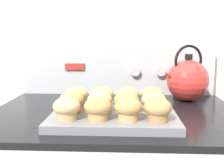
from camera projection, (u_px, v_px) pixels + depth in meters
The scene contains 16 objects.
wall_back at pixel (118, 31), 1.19m from camera, with size 8.00×0.05×2.40m.
control_panel at pixel (118, 70), 1.17m from camera, with size 0.78×0.07×0.20m.
muffin_pan at pixel (114, 116), 0.81m from camera, with size 0.35×0.27×0.02m.
muffin_r0_c0 at pixel (67, 108), 0.73m from camera, with size 0.07×0.07×0.06m.
muffin_r0_c1 at pixel (98, 108), 0.72m from camera, with size 0.07×0.07×0.06m.
muffin_r0_c2 at pixel (128, 109), 0.72m from camera, with size 0.07×0.07×0.06m.
muffin_r0_c3 at pixel (158, 110), 0.71m from camera, with size 0.07×0.07×0.06m.
muffin_r1_c0 at pixel (72, 102), 0.80m from camera, with size 0.07×0.07×0.06m.
muffin_r1_c1 at pixel (100, 102), 0.80m from camera, with size 0.07×0.07×0.06m.
muffin_r1_c2 at pixel (126, 102), 0.80m from camera, with size 0.07×0.07×0.06m.
muffin_r1_c3 at pixel (154, 102), 0.80m from camera, with size 0.07×0.07×0.06m.
muffin_r2_c0 at pixel (77, 96), 0.88m from camera, with size 0.07×0.07×0.06m.
muffin_r2_c1 at pixel (102, 96), 0.88m from camera, with size 0.07×0.07×0.06m.
muffin_r2_c2 at pixel (128, 96), 0.87m from camera, with size 0.07×0.07×0.06m.
muffin_r2_c3 at pixel (153, 96), 0.87m from camera, with size 0.07×0.07×0.06m.
tea_kettle at pixel (187, 80), 1.03m from camera, with size 0.18×0.15×0.21m.
Camera 1 is at (0.03, -0.57, 1.18)m, focal length 45.00 mm.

